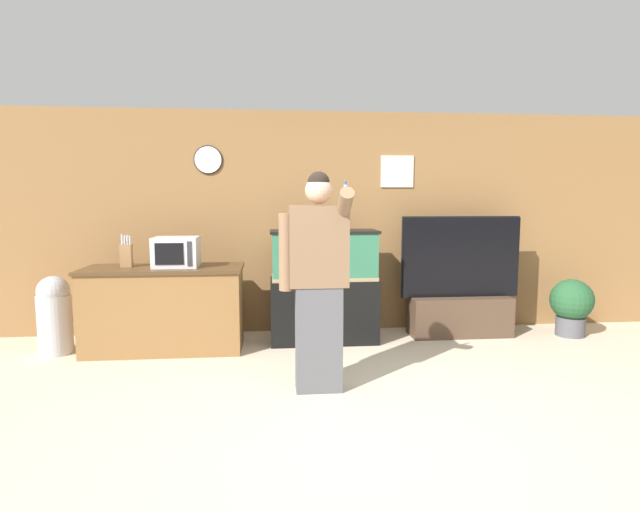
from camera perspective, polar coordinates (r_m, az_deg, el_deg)
ground_plane at (r=3.87m, az=5.69°, el=-17.66°), size 18.00×18.00×0.00m
wall_back_paneled at (r=5.98m, az=1.22°, el=3.85°), size 10.00×0.08×2.60m
counter_island at (r=5.49m, az=-17.30°, el=-5.75°), size 1.63×0.69×0.88m
microwave at (r=5.39m, az=-16.10°, el=0.45°), size 0.45×0.37×0.31m
knife_block at (r=5.55m, az=-21.25°, el=0.15°), size 0.11×0.09×0.34m
aquarium_on_stand at (r=5.53m, az=0.44°, el=-3.47°), size 1.18×0.49×1.24m
tv_on_stand at (r=6.03m, az=15.68°, el=-4.97°), size 1.39×0.40×1.39m
person_standing at (r=4.06m, az=-0.29°, el=-2.60°), size 0.57×0.43×1.80m
potted_plant at (r=6.49m, az=26.80°, el=-4.95°), size 0.48×0.48×0.66m
trash_bin at (r=5.81m, az=-28.08°, el=-5.86°), size 0.33×0.33×0.80m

